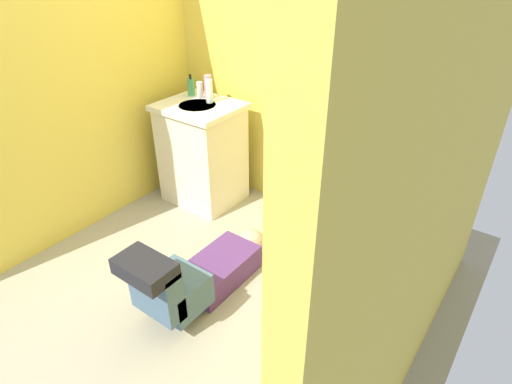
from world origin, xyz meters
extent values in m
cube|color=#9E9781|center=(0.00, 0.00, -0.02)|extent=(2.82, 3.19, 0.04)
cube|color=#E2C748|center=(0.00, 1.13, 1.20)|extent=(2.48, 0.08, 2.40)
cube|color=#E2C748|center=(-1.20, 0.00, 1.20)|extent=(0.08, 2.19, 2.40)
cube|color=#E2C748|center=(1.20, 0.00, 1.20)|extent=(0.08, 2.19, 2.40)
cube|color=silver|center=(0.75, 0.77, 0.19)|extent=(0.22, 0.30, 0.38)
cylinder|color=silver|center=(0.75, 0.71, 0.38)|extent=(0.35, 0.35, 0.08)
cube|color=silver|center=(0.75, 0.90, 0.55)|extent=(0.34, 0.17, 0.34)
cube|color=silver|center=(0.75, 0.90, 0.73)|extent=(0.36, 0.19, 0.03)
cube|color=beige|center=(-0.72, 0.74, 0.39)|extent=(0.56, 0.48, 0.78)
cube|color=silver|center=(-0.72, 0.74, 0.80)|extent=(0.60, 0.52, 0.04)
cylinder|color=silver|center=(-0.72, 0.72, 0.79)|extent=(0.28, 0.28, 0.05)
cylinder|color=silver|center=(-0.72, 0.88, 0.87)|extent=(0.02, 0.02, 0.10)
cube|color=#512D6B|center=(0.03, 0.05, 0.09)|extent=(0.29, 0.52, 0.17)
sphere|color=tan|center=(0.03, 0.38, 0.10)|extent=(0.19, 0.19, 0.19)
cube|color=#445F74|center=(0.03, -0.31, 0.18)|extent=(0.31, 0.28, 0.20)
cube|color=#445F74|center=(0.03, -0.45, 0.30)|extent=(0.31, 0.12, 0.32)
cube|color=black|center=(0.03, -0.50, 0.47)|extent=(0.31, 0.19, 0.09)
cylinder|color=#512D6B|center=(-0.16, 0.21, 0.06)|extent=(0.08, 0.30, 0.08)
cube|color=silver|center=(0.70, 0.90, 0.80)|extent=(0.22, 0.11, 0.10)
cube|color=#33598C|center=(0.85, 0.90, 0.81)|extent=(0.12, 0.09, 0.11)
cylinder|color=#4A9B61|center=(-0.91, 0.86, 0.89)|extent=(0.06, 0.06, 0.13)
cylinder|color=black|center=(-0.91, 0.86, 0.97)|extent=(0.02, 0.02, 0.04)
cylinder|color=white|center=(-0.81, 0.86, 0.88)|extent=(0.05, 0.05, 0.13)
cylinder|color=pink|center=(-0.76, 0.89, 0.91)|extent=(0.06, 0.06, 0.18)
cylinder|color=silver|center=(-0.68, 0.82, 0.91)|extent=(0.05, 0.05, 0.17)
cylinder|color=white|center=(0.45, 0.49, 0.12)|extent=(0.11, 0.11, 0.23)
camera|label=1|loc=(1.43, -1.47, 1.89)|focal=29.71mm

